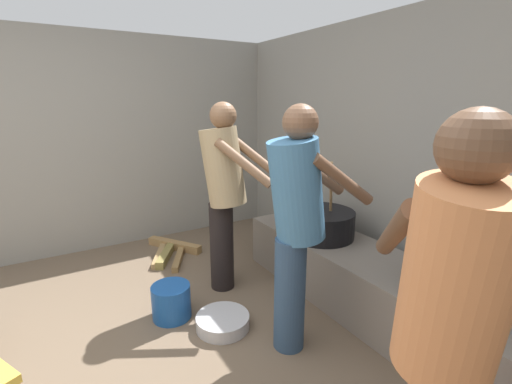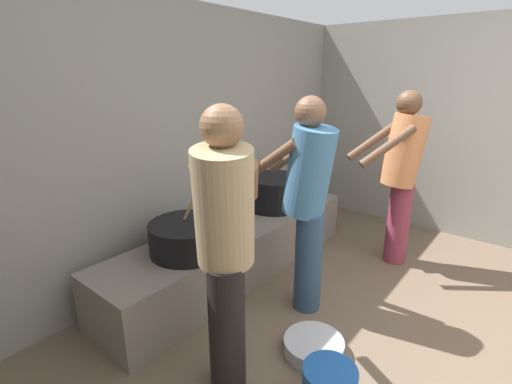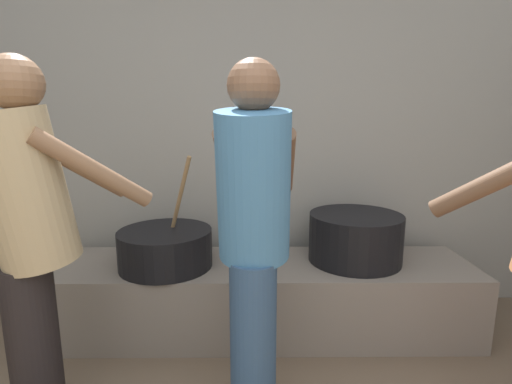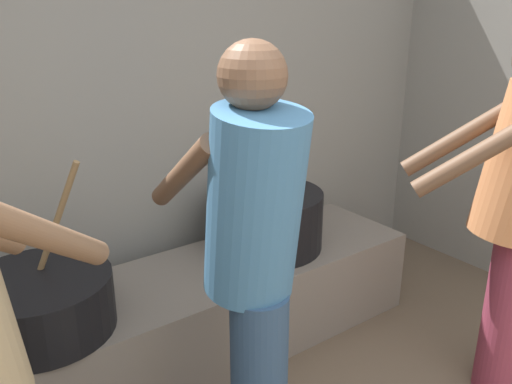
{
  "view_description": "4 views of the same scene",
  "coord_description": "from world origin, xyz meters",
  "px_view_note": "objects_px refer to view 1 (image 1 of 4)",
  "views": [
    {
      "loc": [
        1.73,
        0.2,
        1.58
      ],
      "look_at": [
        -0.22,
        1.36,
        0.99
      ],
      "focal_mm": 24.82,
      "sensor_mm": 36.0,
      "label": 1
    },
    {
      "loc": [
        -2.0,
        0.2,
        1.7
      ],
      "look_at": [
        -0.2,
        1.67,
        0.94
      ],
      "focal_mm": 25.76,
      "sensor_mm": 36.0,
      "label": 2
    },
    {
      "loc": [
        0.11,
        -0.08,
        1.34
      ],
      "look_at": [
        0.12,
        1.43,
        1.04
      ],
      "focal_mm": 26.91,
      "sensor_mm": 36.0,
      "label": 3
    },
    {
      "loc": [
        -0.8,
        0.2,
        1.65
      ],
      "look_at": [
        0.39,
        1.83,
        0.93
      ],
      "focal_mm": 37.16,
      "sensor_mm": 36.0,
      "label": 4
    }
  ],
  "objects_px": {
    "cook_in_blue_shirt": "(296,217)",
    "cook_in_orange_shirt": "(448,333)",
    "cooking_pot_main": "(321,223)",
    "cooking_pot_secondary": "(465,273)",
    "metal_mixing_bowl": "(223,322)",
    "cook_in_tan_shirt": "(224,187)",
    "bucket_blue_plastic": "(171,301)"
  },
  "relations": [
    {
      "from": "cook_in_blue_shirt",
      "to": "bucket_blue_plastic",
      "type": "xyz_separation_m",
      "value": [
        -0.71,
        -0.6,
        -0.76
      ]
    },
    {
      "from": "cook_in_blue_shirt",
      "to": "bucket_blue_plastic",
      "type": "height_order",
      "value": "cook_in_blue_shirt"
    },
    {
      "from": "cooking_pot_main",
      "to": "cook_in_orange_shirt",
      "type": "distance_m",
      "value": 1.93
    },
    {
      "from": "cooking_pot_main",
      "to": "cook_in_orange_shirt",
      "type": "bearing_deg",
      "value": -29.82
    },
    {
      "from": "cooking_pot_main",
      "to": "bucket_blue_plastic",
      "type": "distance_m",
      "value": 1.36
    },
    {
      "from": "cook_in_tan_shirt",
      "to": "bucket_blue_plastic",
      "type": "xyz_separation_m",
      "value": [
        0.19,
        -0.54,
        -0.77
      ]
    },
    {
      "from": "cooking_pot_main",
      "to": "metal_mixing_bowl",
      "type": "distance_m",
      "value": 1.13
    },
    {
      "from": "cook_in_blue_shirt",
      "to": "cook_in_orange_shirt",
      "type": "xyz_separation_m",
      "value": [
        1.12,
        -0.27,
        0.0
      ]
    },
    {
      "from": "cooking_pot_secondary",
      "to": "bucket_blue_plastic",
      "type": "distance_m",
      "value": 1.96
    },
    {
      "from": "cook_in_tan_shirt",
      "to": "metal_mixing_bowl",
      "type": "relative_size",
      "value": 4.1
    },
    {
      "from": "bucket_blue_plastic",
      "to": "metal_mixing_bowl",
      "type": "height_order",
      "value": "bucket_blue_plastic"
    },
    {
      "from": "cooking_pot_main",
      "to": "bucket_blue_plastic",
      "type": "bearing_deg",
      "value": -97.89
    },
    {
      "from": "cooking_pot_secondary",
      "to": "metal_mixing_bowl",
      "type": "distance_m",
      "value": 1.59
    },
    {
      "from": "cooking_pot_main",
      "to": "cook_in_blue_shirt",
      "type": "distance_m",
      "value": 0.92
    },
    {
      "from": "cooking_pot_main",
      "to": "cooking_pot_secondary",
      "type": "bearing_deg",
      "value": 4.18
    },
    {
      "from": "cooking_pot_secondary",
      "to": "cook_in_orange_shirt",
      "type": "bearing_deg",
      "value": -64.78
    },
    {
      "from": "cook_in_tan_shirt",
      "to": "cook_in_orange_shirt",
      "type": "relative_size",
      "value": 1.0
    },
    {
      "from": "cook_in_orange_shirt",
      "to": "cook_in_tan_shirt",
      "type": "bearing_deg",
      "value": 173.86
    },
    {
      "from": "cook_in_orange_shirt",
      "to": "bucket_blue_plastic",
      "type": "height_order",
      "value": "cook_in_orange_shirt"
    },
    {
      "from": "cook_in_orange_shirt",
      "to": "metal_mixing_bowl",
      "type": "relative_size",
      "value": 4.1
    },
    {
      "from": "cook_in_blue_shirt",
      "to": "bucket_blue_plastic",
      "type": "bearing_deg",
      "value": -139.66
    },
    {
      "from": "cooking_pot_main",
      "to": "cook_in_blue_shirt",
      "type": "relative_size",
      "value": 0.43
    },
    {
      "from": "cook_in_tan_shirt",
      "to": "bucket_blue_plastic",
      "type": "relative_size",
      "value": 5.49
    },
    {
      "from": "metal_mixing_bowl",
      "to": "cooking_pot_secondary",
      "type": "bearing_deg",
      "value": 46.53
    },
    {
      "from": "cook_in_orange_shirt",
      "to": "metal_mixing_bowl",
      "type": "bearing_deg",
      "value": -177.94
    },
    {
      "from": "cooking_pot_secondary",
      "to": "cook_in_tan_shirt",
      "type": "xyz_separation_m",
      "value": [
        -1.53,
        -0.81,
        0.3
      ]
    },
    {
      "from": "cooking_pot_main",
      "to": "metal_mixing_bowl",
      "type": "relative_size",
      "value": 1.78
    },
    {
      "from": "cooking_pot_main",
      "to": "cook_in_orange_shirt",
      "type": "height_order",
      "value": "cook_in_orange_shirt"
    },
    {
      "from": "cooking_pot_main",
      "to": "metal_mixing_bowl",
      "type": "xyz_separation_m",
      "value": [
        0.14,
        -1.0,
        -0.52
      ]
    },
    {
      "from": "cooking_pot_secondary",
      "to": "cook_in_blue_shirt",
      "type": "relative_size",
      "value": 0.37
    },
    {
      "from": "cooking_pot_main",
      "to": "cook_in_tan_shirt",
      "type": "distance_m",
      "value": 0.88
    },
    {
      "from": "cook_in_blue_shirt",
      "to": "bucket_blue_plastic",
      "type": "relative_size",
      "value": 5.47
    }
  ]
}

